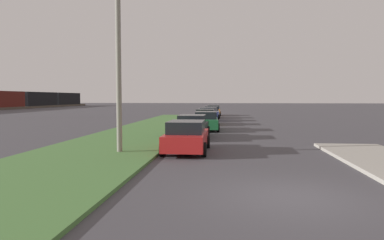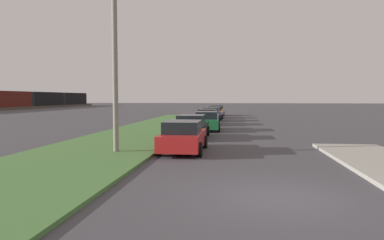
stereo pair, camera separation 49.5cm
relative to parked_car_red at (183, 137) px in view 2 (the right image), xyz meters
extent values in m
plane|color=#423F44|center=(-7.27, -3.56, -0.72)|extent=(300.00, 300.00, 0.00)
cube|color=#477238|center=(2.73, 4.10, -0.66)|extent=(60.00, 6.00, 0.12)
cube|color=red|center=(0.05, 0.00, -0.15)|extent=(4.31, 1.81, 0.70)
cube|color=black|center=(-0.15, 0.00, 0.48)|extent=(2.20, 1.61, 0.55)
cylinder|color=black|center=(1.40, 0.90, -0.40)|extent=(0.64, 0.22, 0.64)
cylinder|color=black|center=(1.40, -0.90, -0.40)|extent=(0.64, 0.22, 0.64)
cylinder|color=black|center=(-1.30, 0.90, -0.40)|extent=(0.64, 0.22, 0.64)
cylinder|color=black|center=(-1.30, -0.90, -0.40)|extent=(0.64, 0.22, 0.64)
cube|color=black|center=(5.71, 0.29, -0.15)|extent=(4.31, 1.82, 0.70)
cube|color=black|center=(5.51, 0.28, 0.48)|extent=(2.21, 1.61, 0.55)
cylinder|color=black|center=(7.06, 1.19, -0.40)|extent=(0.64, 0.22, 0.64)
cylinder|color=black|center=(7.06, -0.61, -0.40)|extent=(0.64, 0.22, 0.64)
cylinder|color=black|center=(4.36, 1.18, -0.40)|extent=(0.64, 0.22, 0.64)
cylinder|color=black|center=(4.36, -0.62, -0.40)|extent=(0.64, 0.22, 0.64)
cube|color=#1E6B38|center=(10.98, -0.25, -0.15)|extent=(4.39, 2.02, 0.70)
cube|color=black|center=(10.78, -0.26, 0.48)|extent=(2.28, 1.71, 0.55)
cylinder|color=black|center=(12.28, 0.72, -0.40)|extent=(0.65, 0.25, 0.64)
cylinder|color=black|center=(12.38, -1.08, -0.40)|extent=(0.65, 0.25, 0.64)
cylinder|color=black|center=(9.58, 0.58, -0.40)|extent=(0.65, 0.25, 0.64)
cylinder|color=black|center=(9.68, -1.22, -0.40)|extent=(0.65, 0.25, 0.64)
cube|color=gold|center=(16.81, 0.13, -0.15)|extent=(4.33, 1.88, 0.70)
cube|color=black|center=(16.61, 0.14, 0.48)|extent=(2.23, 1.64, 0.55)
cylinder|color=black|center=(18.17, 1.01, -0.40)|extent=(0.64, 0.23, 0.64)
cylinder|color=black|center=(18.14, -0.79, -0.40)|extent=(0.64, 0.23, 0.64)
cylinder|color=black|center=(15.47, 1.06, -0.40)|extent=(0.64, 0.23, 0.64)
cylinder|color=black|center=(15.44, -0.74, -0.40)|extent=(0.64, 0.23, 0.64)
cube|color=#23389E|center=(22.20, 0.11, -0.15)|extent=(4.39, 2.02, 0.70)
cube|color=black|center=(22.00, 0.12, 0.48)|extent=(2.28, 1.71, 0.55)
cylinder|color=black|center=(23.60, 0.94, -0.40)|extent=(0.65, 0.25, 0.64)
cylinder|color=black|center=(23.50, -0.86, -0.40)|extent=(0.65, 0.25, 0.64)
cylinder|color=black|center=(20.90, 1.08, -0.40)|extent=(0.65, 0.25, 0.64)
cylinder|color=black|center=(20.81, -0.72, -0.40)|extent=(0.65, 0.25, 0.64)
cube|color=#B2B5BA|center=(27.55, 0.02, -0.15)|extent=(4.36, 1.94, 0.70)
cube|color=black|center=(27.35, 0.02, 0.48)|extent=(2.25, 1.67, 0.55)
cylinder|color=black|center=(28.87, 0.96, -0.40)|extent=(0.65, 0.24, 0.64)
cylinder|color=black|center=(28.93, -0.83, -0.40)|extent=(0.65, 0.24, 0.64)
cylinder|color=black|center=(26.17, 0.88, -0.40)|extent=(0.65, 0.24, 0.64)
cylinder|color=black|center=(26.23, -0.92, -0.40)|extent=(0.65, 0.24, 0.64)
cube|color=orange|center=(33.65, 0.08, -0.15)|extent=(4.39, 2.02, 0.70)
cube|color=black|center=(33.45, 0.07, 0.48)|extent=(2.28, 1.71, 0.55)
cylinder|color=black|center=(34.95, 1.05, -0.40)|extent=(0.65, 0.25, 0.64)
cylinder|color=black|center=(35.05, -0.74, -0.40)|extent=(0.65, 0.25, 0.64)
cylinder|color=black|center=(32.25, 0.91, -0.40)|extent=(0.65, 0.25, 0.64)
cylinder|color=black|center=(32.35, -0.89, -0.40)|extent=(0.65, 0.25, 0.64)
cube|color=#511914|center=(53.02, 45.47, 1.48)|extent=(14.00, 3.00, 3.40)
cube|color=black|center=(68.22, 45.47, 1.48)|extent=(14.00, 3.00, 3.40)
cube|color=black|center=(83.42, 45.47, 1.48)|extent=(14.00, 3.00, 3.40)
cylinder|color=gray|center=(-0.94, 2.94, 3.03)|extent=(0.24, 0.24, 7.50)
camera|label=1|loc=(-16.38, -1.89, 1.84)|focal=33.11mm
camera|label=2|loc=(-16.33, -2.38, 1.84)|focal=33.11mm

